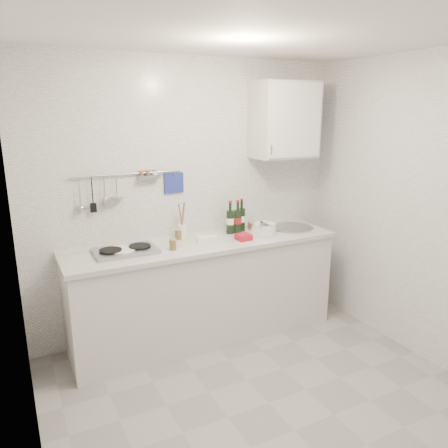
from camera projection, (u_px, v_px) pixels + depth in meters
name	position (u px, v px, depth m)	size (l,w,h in m)	color
floor	(269.00, 403.00, 3.14)	(3.00, 3.00, 0.00)	gray
ceiling	(280.00, 28.00, 2.50)	(3.00, 3.00, 0.00)	silver
back_wall	(190.00, 199.00, 4.03)	(3.00, 0.02, 2.50)	silver
wall_left	(20.00, 276.00, 2.16)	(0.02, 2.80, 2.50)	silver
wall_right	(431.00, 213.00, 3.48)	(0.02, 2.80, 2.50)	silver
counter	(205.00, 292.00, 3.98)	(2.44, 0.64, 0.96)	beige
wall_rail	(126.00, 185.00, 3.69)	(0.98, 0.09, 0.34)	#93969B
wall_cabinet	(285.00, 120.00, 4.09)	(0.60, 0.38, 0.70)	beige
plate_stack_hob	(121.00, 251.00, 3.53)	(0.26, 0.25, 0.03)	#527FBA
plate_stack_sink	(264.00, 229.00, 4.08)	(0.26, 0.25, 0.10)	white
wine_bottles	(237.00, 216.00, 4.09)	(0.21, 0.11, 0.31)	black
butter_dish	(207.00, 239.00, 3.83)	(0.17, 0.09, 0.05)	white
strawberry_punnet	(244.00, 237.00, 3.89)	(0.12, 0.12, 0.05)	red
utensil_crock	(182.00, 229.00, 3.93)	(0.08, 0.08, 0.34)	white
jar_a	(178.00, 234.00, 3.90)	(0.06, 0.06, 0.09)	brown
jar_b	(250.00, 225.00, 4.24)	(0.06, 0.06, 0.08)	brown
jar_c	(253.00, 227.00, 4.18)	(0.06, 0.06, 0.08)	brown
jar_d	(173.00, 244.00, 3.61)	(0.06, 0.06, 0.09)	brown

